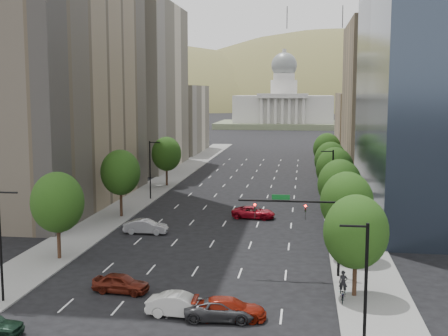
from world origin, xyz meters
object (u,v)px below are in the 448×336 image
at_px(capitol, 284,109).
at_px(car_maroon, 121,283).
at_px(car_red_far, 253,212).
at_px(car_silver, 146,227).
at_px(cyclist, 343,291).
at_px(traffic_signal, 311,220).
at_px(car_red_near, 229,309).
at_px(car_white, 181,305).
at_px(car_dkgrey, 221,310).

distance_m(capitol, car_maroon, 226.41).
bearing_deg(car_maroon, car_red_far, -8.91).
xyz_separation_m(capitol, car_silver, (-8.37, -206.13, -7.74)).
bearing_deg(cyclist, car_silver, 141.86).
height_order(car_maroon, cyclist, cyclist).
bearing_deg(traffic_signal, car_red_near, -118.37).
bearing_deg(capitol, car_white, -89.75).
bearing_deg(cyclist, capitol, 98.46).
height_order(car_dkgrey, car_red_far, car_red_far).
xyz_separation_m(car_red_near, cyclist, (8.40, 4.41, 0.19)).
xyz_separation_m(car_red_near, car_maroon, (-9.60, 4.46, 0.02)).
bearing_deg(car_silver, car_dkgrey, -153.77).
distance_m(car_dkgrey, car_red_near, 0.62).
height_order(car_red_near, car_red_far, car_red_near).
distance_m(traffic_signal, car_white, 15.11).
relative_size(traffic_signal, car_red_near, 1.69).
relative_size(car_silver, car_red_far, 0.91).
relative_size(capitol, car_white, 11.69).
xyz_separation_m(car_white, car_red_far, (2.34, 34.58, -0.06)).
bearing_deg(cyclist, traffic_signal, 115.81).
xyz_separation_m(capitol, car_white, (1.00, -230.61, -7.73)).
relative_size(capitol, car_maroon, 12.74).
xyz_separation_m(car_white, cyclist, (12.00, 4.33, 0.13)).
xyz_separation_m(capitol, cyclist, (13.00, -226.27, -7.60)).
xyz_separation_m(car_red_near, car_red_far, (-1.26, 34.66, -0.00)).
distance_m(traffic_signal, car_maroon, 17.40).
bearing_deg(capitol, cyclist, -86.71).
relative_size(car_dkgrey, cyclist, 2.16).
bearing_deg(car_silver, car_maroon, -170.84).
height_order(traffic_signal, cyclist, traffic_signal).
distance_m(capitol, car_white, 230.74).
bearing_deg(car_dkgrey, capitol, -3.27).
bearing_deg(car_red_near, cyclist, -64.91).
height_order(car_white, car_maroon, car_white).
relative_size(capitol, car_dkgrey, 11.27).
relative_size(capitol, cyclist, 24.30).
xyz_separation_m(car_dkgrey, cyclist, (9.00, 4.58, 0.24)).
height_order(car_white, car_red_near, car_white).
distance_m(car_dkgrey, car_silver, 27.65).
distance_m(car_silver, cyclist, 29.37).
bearing_deg(car_maroon, car_red_near, -108.39).
xyz_separation_m(traffic_signal, cyclist, (2.47, -6.57, -4.19)).
bearing_deg(traffic_signal, capitol, 92.74).
distance_m(car_red_far, cyclist, 31.76).
bearing_deg(car_red_near, car_silver, 25.23).
bearing_deg(capitol, car_dkgrey, -89.01).
relative_size(car_red_near, car_red_far, 0.96).
bearing_deg(cyclist, car_red_far, 112.88).
relative_size(car_red_near, car_silver, 1.06).
bearing_deg(car_maroon, cyclist, -83.63).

